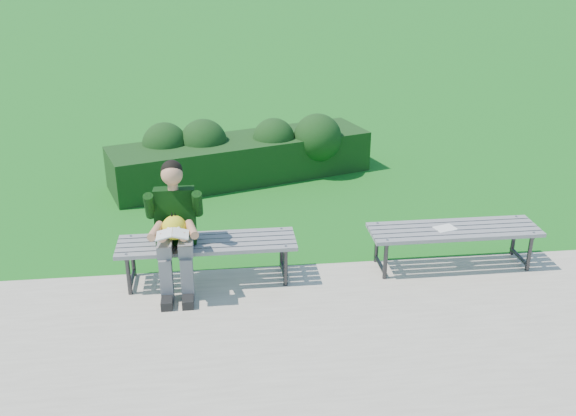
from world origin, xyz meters
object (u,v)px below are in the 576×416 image
at_px(bench_left, 207,246).
at_px(seated_boy, 175,225).
at_px(bench_right, 454,233).
at_px(hedge, 243,153).
at_px(paper_sheet, 445,228).

height_order(bench_left, seated_boy, seated_boy).
distance_m(bench_left, bench_right, 2.60).
distance_m(hedge, bench_right, 3.69).
height_order(hedge, paper_sheet, hedge).
bearing_deg(hedge, seated_boy, -104.45).
xyz_separation_m(hedge, seated_boy, (-0.81, -3.16, 0.32)).
distance_m(bench_left, paper_sheet, 2.50).
bearing_deg(bench_left, bench_right, 0.45).
xyz_separation_m(bench_right, paper_sheet, (-0.10, -0.00, 0.06)).
relative_size(hedge, bench_left, 2.17).
xyz_separation_m(bench_right, seated_boy, (-2.90, -0.12, 0.30)).
xyz_separation_m(seated_boy, paper_sheet, (2.80, 0.12, -0.24)).
relative_size(bench_left, paper_sheet, 7.03).
height_order(bench_left, paper_sheet, bench_left).
bearing_deg(bench_right, paper_sheet, -180.00).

